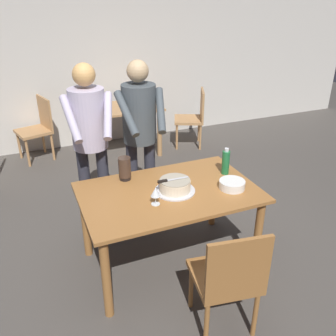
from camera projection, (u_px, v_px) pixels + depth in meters
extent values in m
plane|color=#4C4742|center=(169.00, 261.00, 3.40)|extent=(14.00, 14.00, 0.00)
cube|color=beige|center=(86.00, 58.00, 5.51)|extent=(10.00, 0.12, 2.70)
cube|color=#9E6633|center=(169.00, 192.00, 3.08)|extent=(1.48, 0.94, 0.03)
cylinder|color=#9E6633|center=(106.00, 279.00, 2.69)|extent=(0.07, 0.07, 0.72)
cylinder|color=#9E6633|center=(258.00, 237.00, 3.15)|extent=(0.07, 0.07, 0.72)
cylinder|color=#9E6633|center=(85.00, 222.00, 3.34)|extent=(0.07, 0.07, 0.72)
cylinder|color=#9E6633|center=(213.00, 194.00, 3.80)|extent=(0.07, 0.07, 0.72)
cylinder|color=silver|center=(175.00, 191.00, 3.07)|extent=(0.34, 0.34, 0.01)
cylinder|color=beige|center=(175.00, 185.00, 3.04)|extent=(0.26, 0.26, 0.09)
cylinder|color=#A49984|center=(175.00, 180.00, 3.02)|extent=(0.25, 0.25, 0.01)
cube|color=silver|center=(177.00, 179.00, 3.02)|extent=(0.20, 0.03, 0.00)
cube|color=black|center=(162.00, 181.00, 2.98)|extent=(0.08, 0.03, 0.02)
cylinder|color=white|center=(232.00, 188.00, 3.12)|extent=(0.22, 0.22, 0.01)
cylinder|color=white|center=(232.00, 187.00, 3.11)|extent=(0.22, 0.22, 0.01)
cylinder|color=white|center=(232.00, 186.00, 3.11)|extent=(0.22, 0.22, 0.01)
cylinder|color=white|center=(232.00, 185.00, 3.10)|extent=(0.22, 0.22, 0.01)
cylinder|color=white|center=(232.00, 183.00, 3.10)|extent=(0.22, 0.22, 0.01)
cylinder|color=white|center=(232.00, 182.00, 3.09)|extent=(0.22, 0.22, 0.01)
cylinder|color=white|center=(232.00, 181.00, 3.09)|extent=(0.22, 0.22, 0.01)
cylinder|color=silver|center=(156.00, 204.00, 2.88)|extent=(0.07, 0.07, 0.00)
cylinder|color=silver|center=(156.00, 200.00, 2.87)|extent=(0.01, 0.01, 0.07)
cone|color=silver|center=(155.00, 192.00, 2.84)|extent=(0.08, 0.08, 0.07)
cylinder|color=#1E6B38|center=(226.00, 163.00, 3.32)|extent=(0.07, 0.07, 0.22)
cylinder|color=silver|center=(227.00, 150.00, 3.27)|extent=(0.04, 0.04, 0.03)
cylinder|color=black|center=(125.00, 178.00, 3.26)|extent=(0.10, 0.10, 0.03)
cylinder|color=#3F2D23|center=(125.00, 167.00, 3.21)|extent=(0.11, 0.11, 0.18)
cylinder|color=#2D2D38|center=(150.00, 183.00, 3.79)|extent=(0.11, 0.11, 0.95)
cylinder|color=#2D2D38|center=(133.00, 185.00, 3.74)|extent=(0.11, 0.11, 0.95)
cylinder|color=#3F474C|center=(139.00, 114.00, 3.43)|extent=(0.32, 0.32, 0.55)
sphere|color=tan|center=(138.00, 71.00, 3.26)|extent=(0.20, 0.20, 0.20)
cylinder|color=#3F474C|center=(161.00, 110.00, 3.29)|extent=(0.19, 0.42, 0.34)
cylinder|color=#3F474C|center=(126.00, 113.00, 3.20)|extent=(0.12, 0.42, 0.34)
cylinder|color=#2D2D38|center=(105.00, 190.00, 3.65)|extent=(0.11, 0.11, 0.95)
cylinder|color=#2D2D38|center=(86.00, 193.00, 3.60)|extent=(0.11, 0.11, 0.95)
cylinder|color=#B7ADC6|center=(88.00, 119.00, 3.29)|extent=(0.32, 0.32, 0.55)
sphere|color=tan|center=(84.00, 75.00, 3.12)|extent=(0.20, 0.20, 0.20)
cylinder|color=#B7ADC6|center=(108.00, 116.00, 3.15)|extent=(0.19, 0.42, 0.34)
cylinder|color=#B7ADC6|center=(71.00, 119.00, 3.06)|extent=(0.11, 0.42, 0.34)
cube|color=#9E6633|center=(224.00, 276.00, 2.61)|extent=(0.50, 0.50, 0.04)
cylinder|color=#9E6633|center=(191.00, 286.00, 2.83)|extent=(0.04, 0.04, 0.41)
cylinder|color=#9E6633|center=(235.00, 278.00, 2.91)|extent=(0.04, 0.04, 0.41)
cylinder|color=#9E6633|center=(207.00, 324.00, 2.52)|extent=(0.04, 0.04, 0.41)
cylinder|color=#9E6633|center=(255.00, 314.00, 2.59)|extent=(0.04, 0.04, 0.41)
cube|color=#9E6633|center=(238.00, 269.00, 2.33)|extent=(0.44, 0.10, 0.45)
cube|color=tan|center=(125.00, 107.00, 5.33)|extent=(1.00, 0.70, 0.03)
cylinder|color=tan|center=(103.00, 142.00, 5.12)|extent=(0.07, 0.07, 0.71)
cylinder|color=tan|center=(160.00, 133.00, 5.42)|extent=(0.07, 0.07, 0.71)
cylinder|color=tan|center=(95.00, 129.00, 5.58)|extent=(0.07, 0.07, 0.71)
cylinder|color=tan|center=(147.00, 122.00, 5.87)|extent=(0.07, 0.07, 0.71)
cube|color=tan|center=(189.00, 120.00, 5.76)|extent=(0.58, 0.58, 0.04)
cylinder|color=tan|center=(177.00, 137.00, 5.70)|extent=(0.04, 0.04, 0.41)
cylinder|color=tan|center=(177.00, 129.00, 6.02)|extent=(0.04, 0.04, 0.41)
cylinder|color=tan|center=(200.00, 137.00, 5.69)|extent=(0.04, 0.04, 0.41)
cylinder|color=tan|center=(199.00, 129.00, 6.02)|extent=(0.04, 0.04, 0.41)
cube|color=tan|center=(202.00, 105.00, 5.65)|extent=(0.20, 0.41, 0.45)
cube|color=tan|center=(33.00, 132.00, 5.27)|extent=(0.54, 0.54, 0.04)
cylinder|color=tan|center=(28.00, 153.00, 5.14)|extent=(0.04, 0.04, 0.41)
cylinder|color=tan|center=(19.00, 145.00, 5.40)|extent=(0.04, 0.04, 0.41)
cylinder|color=tan|center=(53.00, 147.00, 5.34)|extent=(0.04, 0.04, 0.41)
cylinder|color=tan|center=(43.00, 140.00, 5.60)|extent=(0.04, 0.04, 0.41)
cube|color=tan|center=(45.00, 113.00, 5.28)|extent=(0.15, 0.43, 0.45)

